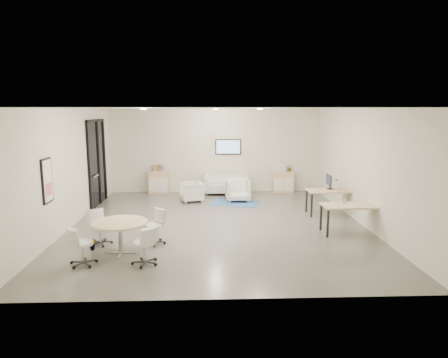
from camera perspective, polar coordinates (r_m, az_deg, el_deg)
room_shell at (r=10.91m, az=-0.90°, el=1.65°), size 9.60×10.60×4.80m
glass_door at (r=13.91m, az=-17.67°, el=2.57°), size 0.09×1.90×2.85m
artwork at (r=10.05m, az=-23.95°, el=-0.24°), size 0.05×0.54×1.04m
wall_tv at (r=15.34m, az=0.60°, el=4.61°), size 0.98×0.06×0.58m
ceiling_spots at (r=11.62m, az=-2.02°, el=9.97°), size 3.14×4.14×0.03m
sideboard_left at (r=15.43m, az=-9.28°, el=-0.44°), size 0.76×0.40×0.86m
sideboard_right at (r=15.58m, az=8.41°, el=-0.41°), size 0.81×0.39×0.81m
books at (r=15.35m, az=-9.48°, el=1.55°), size 0.45×0.14×0.22m
printer at (r=15.47m, az=7.86°, el=1.61°), size 0.49×0.42×0.32m
loveseat at (r=15.15m, az=0.32°, el=-0.85°), size 1.67×0.85×0.62m
blue_rug at (r=13.70m, az=1.59°, el=-3.43°), size 1.79×1.43×0.01m
armchair_left at (r=13.92m, az=-4.65°, el=-1.69°), size 0.84×0.87×0.75m
armchair_right at (r=13.94m, az=1.99°, el=-1.47°), size 0.84×0.79×0.84m
desk_rear at (r=12.55m, az=15.09°, el=-1.87°), size 1.49×0.80×0.76m
desk_front at (r=10.76m, az=17.65°, el=-3.94°), size 1.48×0.78×0.76m
monitor at (r=12.62m, az=14.77°, el=-0.34°), size 0.20×0.50×0.44m
round_table at (r=9.14m, az=-14.62°, el=-6.44°), size 1.20×1.20×0.73m
meeting_chairs at (r=9.20m, az=-14.55°, el=-7.85°), size 2.11×2.11×0.82m
plant_cabinet at (r=15.53m, az=9.36°, el=1.44°), size 0.26×0.28×0.21m
plant_floor at (r=9.70m, az=-18.20°, el=-9.27°), size 0.19×0.29×0.12m
cup at (r=10.91m, az=16.71°, el=-2.97°), size 0.14×0.12×0.12m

